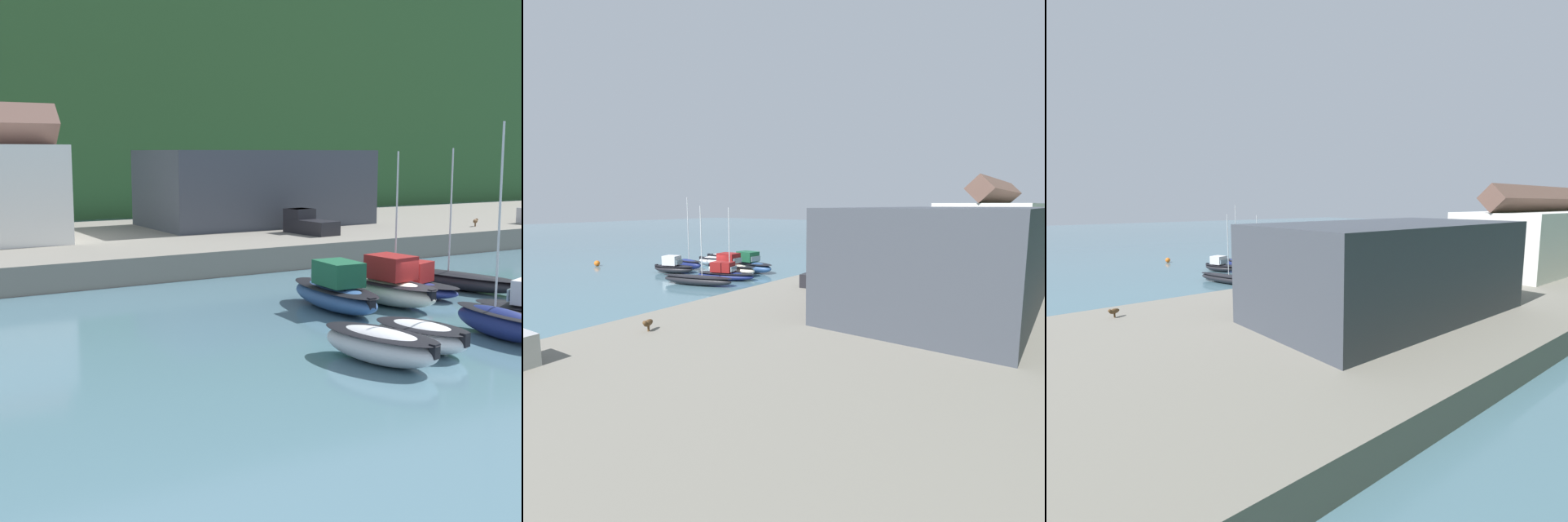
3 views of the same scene
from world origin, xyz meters
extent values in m
plane|color=slate|center=(0.00, 0.00, 0.00)|extent=(320.00, 320.00, 0.00)
cube|color=gray|center=(0.00, 25.55, 0.86)|extent=(123.98, 24.65, 1.72)
cube|color=white|center=(-23.65, 26.23, 5.17)|extent=(23.22, 9.65, 6.90)
cube|color=brown|center=(-23.65, 26.23, 10.14)|extent=(23.68, 3.03, 3.03)
cube|color=#3D424C|center=(6.20, 28.02, 5.00)|extent=(19.34, 10.42, 6.55)
cube|color=slate|center=(6.20, 22.86, 5.00)|extent=(18.38, 0.10, 3.93)
ellipsoid|color=#33568E|center=(-4.13, 1.55, 0.68)|extent=(2.79, 7.07, 1.35)
ellipsoid|color=black|center=(-4.13, 1.55, 1.15)|extent=(2.89, 7.21, 0.12)
cube|color=#195638|center=(-4.15, 1.21, 1.97)|extent=(1.92, 2.53, 1.24)
cube|color=#8CA5B2|center=(-4.07, 2.57, 1.79)|extent=(1.60, 0.20, 0.62)
cube|color=black|center=(-4.33, -1.74, 0.95)|extent=(0.38, 0.30, 0.56)
ellipsoid|color=white|center=(-0.90, 1.33, 0.72)|extent=(3.10, 6.88, 1.43)
ellipsoid|color=black|center=(-0.90, 1.33, 1.22)|extent=(3.20, 7.02, 0.12)
cube|color=maroon|center=(-0.87, 1.00, 2.06)|extent=(2.02, 2.51, 1.26)
cube|color=#8CA5B2|center=(-1.02, 2.30, 1.87)|extent=(1.59, 0.28, 0.63)
cube|color=black|center=(-0.55, -1.81, 1.00)|extent=(0.39, 0.32, 0.56)
ellipsoid|color=navy|center=(1.54, 2.77, 0.46)|extent=(4.18, 7.24, 0.91)
ellipsoid|color=black|center=(1.54, 2.77, 0.77)|extent=(4.31, 7.40, 0.12)
cube|color=maroon|center=(1.64, 2.45, 1.47)|extent=(2.29, 2.80, 1.13)
cube|color=#8CA5B2|center=(1.23, 3.74, 1.31)|extent=(1.43, 0.54, 0.56)
cylinder|color=silver|center=(1.38, 3.27, 4.54)|extent=(0.10, 0.10, 7.25)
ellipsoid|color=black|center=(5.53, 2.47, 0.53)|extent=(3.88, 8.30, 1.07)
ellipsoid|color=black|center=(5.53, 2.47, 0.91)|extent=(3.99, 8.48, 0.12)
cylinder|color=silver|center=(5.37, 3.06, 4.70)|extent=(0.10, 0.10, 7.28)
ellipsoid|color=silver|center=(-8.27, -7.20, 0.68)|extent=(3.34, 5.48, 1.37)
ellipsoid|color=black|center=(-8.27, -7.20, 1.16)|extent=(3.45, 5.60, 0.12)
cube|color=black|center=(-7.70, -9.56, 0.96)|extent=(0.42, 0.36, 0.56)
ellipsoid|color=white|center=(-5.69, -6.68, 0.61)|extent=(3.02, 4.62, 1.22)
ellipsoid|color=black|center=(-5.69, -6.68, 1.04)|extent=(3.12, 4.72, 0.12)
cube|color=black|center=(-5.25, -8.66, 0.86)|extent=(0.41, 0.35, 0.56)
ellipsoid|color=navy|center=(-1.21, -6.87, 0.66)|extent=(1.93, 5.41, 1.32)
ellipsoid|color=black|center=(-1.21, -6.87, 1.13)|extent=(2.00, 5.52, 0.12)
cylinder|color=silver|center=(-1.19, -6.48, 5.37)|extent=(0.10, 0.10, 8.09)
ellipsoid|color=black|center=(1.90, -5.80, 0.50)|extent=(3.68, 5.62, 1.01)
ellipsoid|color=black|center=(1.90, -5.80, 0.86)|extent=(3.79, 5.75, 0.12)
cube|color=silver|center=(1.98, -6.05, 1.58)|extent=(2.09, 2.24, 1.15)
cube|color=#8CA5B2|center=(1.64, -5.04, 1.41)|extent=(1.39, 0.55, 0.58)
cube|color=black|center=(2.69, -8.15, 0.70)|extent=(0.43, 0.38, 0.56)
cube|color=black|center=(-25.47, 18.59, 2.42)|extent=(4.40, 2.33, 1.40)
cube|color=#333842|center=(-25.15, 18.55, 3.50)|extent=(2.49, 1.82, 0.76)
cube|color=silver|center=(-30.49, 16.29, 2.42)|extent=(2.12, 4.33, 1.40)
cube|color=#333842|center=(-30.51, 15.98, 3.50)|extent=(1.70, 2.42, 0.76)
cube|color=black|center=(6.17, 18.33, 2.27)|extent=(2.39, 3.72, 1.10)
cube|color=black|center=(5.94, 20.34, 2.67)|extent=(2.10, 2.10, 1.90)
cube|color=#2D333D|center=(5.94, 20.34, 3.37)|extent=(1.97, 1.82, 0.50)
cylinder|color=brown|center=(21.70, 16.53, 1.86)|extent=(0.12, 0.12, 0.28)
ellipsoid|color=brown|center=(21.70, 16.53, 2.18)|extent=(0.85, 0.60, 0.36)
sphere|color=brown|center=(22.03, 16.67, 2.29)|extent=(0.22, 0.22, 0.22)
sphere|color=orange|center=(4.43, -19.05, 0.38)|extent=(0.77, 0.77, 0.77)
camera|label=1|loc=(-25.97, -28.50, 8.10)|focal=50.00mm
camera|label=2|loc=(34.55, 34.76, 8.45)|focal=28.00mm
camera|label=3|loc=(28.91, 46.29, 9.64)|focal=28.00mm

